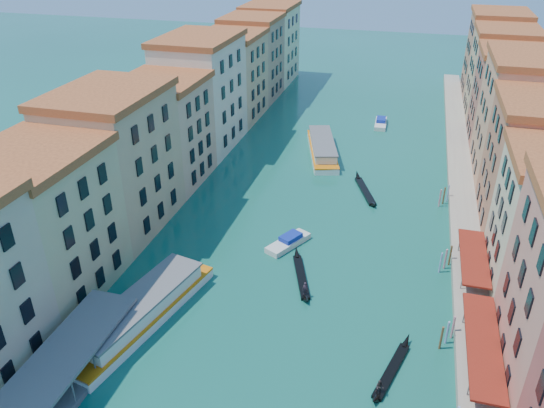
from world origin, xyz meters
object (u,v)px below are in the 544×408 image
at_px(vaporetto_near, 142,310).
at_px(gondola_right, 391,371).
at_px(gondola_fore, 301,276).
at_px(vaporetto_far, 322,148).
at_px(vaporetto_stop, 74,362).

bearing_deg(vaporetto_near, gondola_right, 10.86).
height_order(gondola_fore, gondola_right, gondola_fore).
distance_m(vaporetto_far, gondola_fore, 39.84).
relative_size(vaporetto_stop, gondola_fore, 1.46).
height_order(vaporetto_stop, vaporetto_far, vaporetto_stop).
xyz_separation_m(vaporetto_stop, gondola_fore, (17.94, 21.11, -1.05)).
relative_size(vaporetto_near, vaporetto_far, 1.10).
height_order(vaporetto_far, gondola_right, vaporetto_far).
distance_m(vaporetto_near, vaporetto_far, 52.88).
bearing_deg(vaporetto_far, gondola_fore, -98.83).
xyz_separation_m(gondola_fore, gondola_right, (11.91, -12.97, 0.02)).
relative_size(vaporetto_near, gondola_fore, 1.92).
relative_size(vaporetto_stop, vaporetto_near, 0.76).
height_order(vaporetto_stop, gondola_right, vaporetto_stop).
height_order(vaporetto_near, gondola_fore, vaporetto_near).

